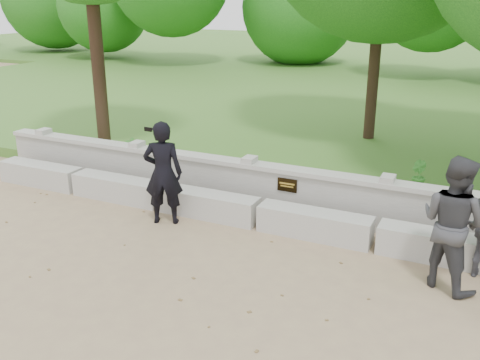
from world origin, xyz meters
name	(u,v)px	position (x,y,z in m)	size (l,w,h in m)	color
ground	(206,275)	(0.00, 0.00, 0.00)	(80.00, 80.00, 0.00)	#9D8760
lawn	(390,101)	(0.00, 14.00, 0.12)	(40.00, 22.00, 0.25)	#44752B
concrete_bench	(259,214)	(0.00, 1.90, 0.22)	(11.90, 0.45, 0.45)	#B9B6AE
parapet_wall	(274,188)	(0.00, 2.60, 0.46)	(12.50, 0.35, 0.90)	#AEABA4
man_main	(163,173)	(-1.56, 1.36, 0.91)	(0.78, 0.73, 1.83)	black
visitor_left	(452,223)	(3.12, 1.17, 0.93)	(1.14, 1.06, 1.87)	#37373B
shrub_a	(132,151)	(-3.67, 3.30, 0.54)	(0.31, 0.21, 0.58)	#347528
shrub_b	(418,175)	(2.29, 4.27, 0.54)	(0.32, 0.25, 0.57)	#347528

